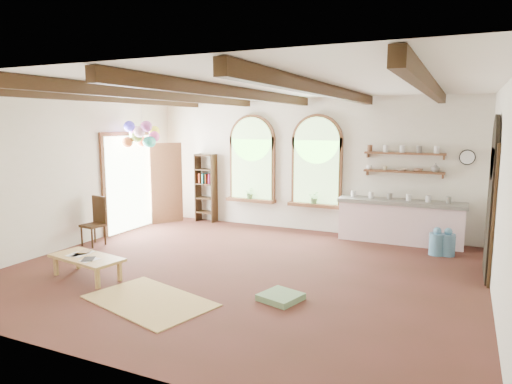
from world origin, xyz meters
The scene contains 27 objects.
floor centered at (0.00, 0.00, 0.00)m, with size 8.00×8.00×0.00m, color #522821.
ceiling_beams centered at (0.00, 0.00, 3.10)m, with size 6.20×6.80×0.18m, color #372111, non-canonical shape.
window_left centered at (-1.40, 3.43, 1.63)m, with size 1.30×0.28×2.20m.
window_right centered at (0.30, 3.43, 1.63)m, with size 1.30×0.28×2.20m.
left_doorway centered at (-3.95, 1.80, 1.15)m, with size 0.10×1.90×2.50m, color brown.
right_doorway centered at (3.95, 1.50, 1.10)m, with size 0.10×1.30×2.40m, color black.
kitchen_counter centered at (2.30, 3.20, 0.48)m, with size 2.68×0.62×0.94m.
wall_shelf_lower centered at (2.30, 3.38, 1.55)m, with size 1.70×0.24×0.04m, color brown.
wall_shelf_upper centered at (2.30, 3.38, 1.95)m, with size 1.70×0.24×0.04m, color brown.
wall_clock centered at (3.55, 3.45, 1.90)m, with size 0.32×0.32×0.04m, color black.
bookshelf centered at (-2.70, 3.32, 0.90)m, with size 0.53×0.32×1.80m.
coffee_table centered at (-2.20, -1.45, 0.33)m, with size 1.41×0.83×0.38m.
side_chair centered at (-3.65, 0.22, 0.30)m, with size 0.47×0.47×1.05m.
floor_mat centered at (-0.60, -1.84, 0.01)m, with size 1.88×1.16×0.02m, color tan.
floor_cushion centered at (1.14, -0.98, 0.05)m, with size 0.54×0.54×0.09m, color #6A8E62.
water_jug_a centered at (3.10, 2.50, 0.24)m, with size 0.29×0.29×0.57m.
water_jug_b centered at (3.30, 2.54, 0.24)m, with size 0.29×0.29×0.56m.
balloon_cluster centered at (-3.41, 1.63, 2.34)m, with size 0.90×0.94×1.16m.
table_book centered at (-2.49, -1.29, 0.39)m, with size 0.17×0.25×0.02m, color olive.
tablet centered at (-2.04, -1.56, 0.38)m, with size 0.18×0.26×0.01m, color black.
potted_plant_left centered at (-1.40, 3.32, 0.85)m, with size 0.27×0.23×0.30m, color #598C4C.
potted_plant_right centered at (0.30, 3.32, 0.85)m, with size 0.27×0.23×0.30m, color #598C4C.
shelf_cup_a centered at (1.55, 3.38, 1.62)m, with size 0.12×0.10×0.10m, color white.
shelf_cup_b centered at (1.90, 3.38, 1.62)m, with size 0.10×0.10×0.09m, color beige.
shelf_bowl_a centered at (2.25, 3.38, 1.60)m, with size 0.22×0.22×0.05m, color beige.
shelf_bowl_b centered at (2.60, 3.38, 1.60)m, with size 0.20×0.20×0.06m, color #8C664C.
shelf_vase centered at (2.95, 3.38, 1.67)m, with size 0.18×0.18×0.19m, color slate.
Camera 1 is at (3.51, -7.01, 2.61)m, focal length 32.00 mm.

